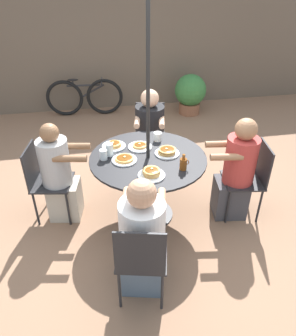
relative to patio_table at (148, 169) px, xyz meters
name	(u,v)px	position (x,y,z in m)	size (l,w,h in m)	color
ground_plane	(148,214)	(0.00, 0.00, -0.62)	(12.00, 12.00, 0.00)	#8C664C
back_fence	(115,56)	(0.00, 3.36, 0.36)	(10.00, 0.06, 1.95)	brown
patio_table	(148,169)	(0.00, 0.00, 0.00)	(1.21, 1.21, 0.76)	black
umbrella_pole	(148,122)	(0.00, 0.00, 0.54)	(0.04, 0.04, 2.31)	black
patio_chair_north	(141,257)	(-0.26, -1.09, -0.11)	(0.49, 0.49, 0.88)	#232326
diner_north	(142,241)	(-0.22, -0.92, -0.10)	(0.47, 0.57, 1.14)	slate
patio_chair_east	(251,176)	(1.10, -0.17, -0.11)	(0.46, 0.46, 0.88)	#232326
diner_east	(236,173)	(0.94, -0.14, -0.07)	(0.55, 0.40, 1.18)	#3D3D42
patio_chair_south	(150,132)	(0.23, 1.09, -0.11)	(0.48, 0.48, 0.88)	#232326
diner_south	(150,136)	(0.19, 0.93, -0.10)	(0.45, 0.54, 1.14)	gray
patio_chair_west	(44,178)	(-1.10, 0.20, -0.11)	(0.47, 0.47, 0.88)	#232326
diner_west	(59,176)	(-0.93, 0.17, -0.09)	(0.55, 0.40, 1.14)	beige
pancake_plate_a	(167,152)	(0.21, 0.03, 0.17)	(0.26, 0.26, 0.07)	white
pancake_plate_b	(151,173)	(-0.03, -0.35, 0.17)	(0.26, 0.26, 0.08)	white
pancake_plate_c	(124,159)	(-0.25, -0.03, 0.16)	(0.26, 0.26, 0.05)	white
pancake_plate_d	(140,146)	(-0.05, 0.21, 0.16)	(0.26, 0.26, 0.05)	white
pancake_plate_e	(114,145)	(-0.32, 0.28, 0.17)	(0.26, 0.26, 0.06)	white
syrup_bottle	(183,164)	(0.29, -0.29, 0.21)	(0.09, 0.07, 0.16)	brown
coffee_cup	(158,137)	(0.17, 0.34, 0.20)	(0.09, 0.09, 0.10)	white
drinking_glass_a	(103,155)	(-0.45, 0.04, 0.20)	(0.08, 0.08, 0.11)	silver
drinking_glass_b	(109,150)	(-0.38, 0.11, 0.22)	(0.08, 0.08, 0.14)	silver
bicycle	(85,97)	(-0.61, 3.04, -0.27)	(1.40, 0.44, 0.69)	black
potted_shrub	(190,93)	(1.31, 2.75, -0.21)	(0.58, 0.58, 0.74)	brown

